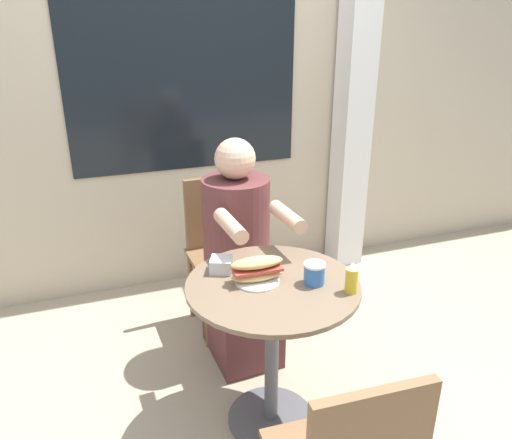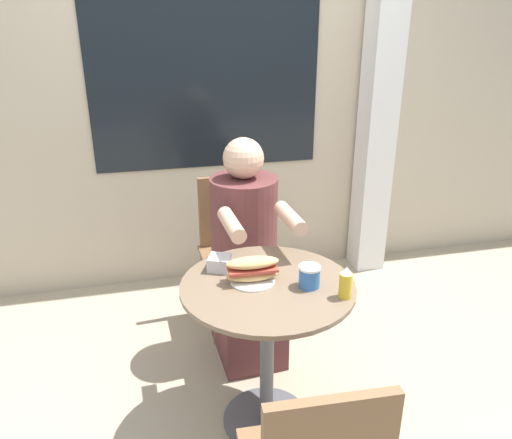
# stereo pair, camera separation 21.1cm
# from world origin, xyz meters

# --- Properties ---
(ground_plane) EXTENTS (8.00, 8.00, 0.00)m
(ground_plane) POSITION_xyz_m (0.00, 0.00, 0.00)
(ground_plane) COLOR tan
(storefront_wall) EXTENTS (8.00, 0.09, 2.80)m
(storefront_wall) POSITION_xyz_m (-0.00, 1.48, 1.40)
(storefront_wall) COLOR #B7A88E
(storefront_wall) RESTS_ON ground_plane
(lattice_pillar) EXTENTS (0.20, 0.20, 2.40)m
(lattice_pillar) POSITION_xyz_m (1.10, 1.32, 1.20)
(lattice_pillar) COLOR silver
(lattice_pillar) RESTS_ON ground_plane
(cafe_table) EXTENTS (0.71, 0.71, 0.71)m
(cafe_table) POSITION_xyz_m (0.00, 0.00, 0.52)
(cafe_table) COLOR brown
(cafe_table) RESTS_ON ground_plane
(diner_chair) EXTENTS (0.40, 0.40, 0.87)m
(diner_chair) POSITION_xyz_m (0.02, 0.89, 0.52)
(diner_chair) COLOR brown
(diner_chair) RESTS_ON ground_plane
(seated_diner) EXTENTS (0.36, 0.62, 1.18)m
(seated_diner) POSITION_xyz_m (0.03, 0.54, 0.51)
(seated_diner) COLOR brown
(seated_diner) RESTS_ON ground_plane
(sandwich_on_plate) EXTENTS (0.22, 0.19, 0.11)m
(sandwich_on_plate) POSITION_xyz_m (-0.05, 0.03, 0.76)
(sandwich_on_plate) COLOR white
(sandwich_on_plate) RESTS_ON cafe_table
(drink_cup) EXTENTS (0.09, 0.09, 0.09)m
(drink_cup) POSITION_xyz_m (0.16, -0.06, 0.76)
(drink_cup) COLOR #336BB7
(drink_cup) RESTS_ON cafe_table
(napkin_box) EXTENTS (0.12, 0.12, 0.06)m
(napkin_box) POSITION_xyz_m (-0.17, 0.17, 0.74)
(napkin_box) COLOR silver
(napkin_box) RESTS_ON cafe_table
(condiment_bottle) EXTENTS (0.05, 0.05, 0.13)m
(condiment_bottle) POSITION_xyz_m (0.26, -0.17, 0.77)
(condiment_bottle) COLOR gold
(condiment_bottle) RESTS_ON cafe_table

